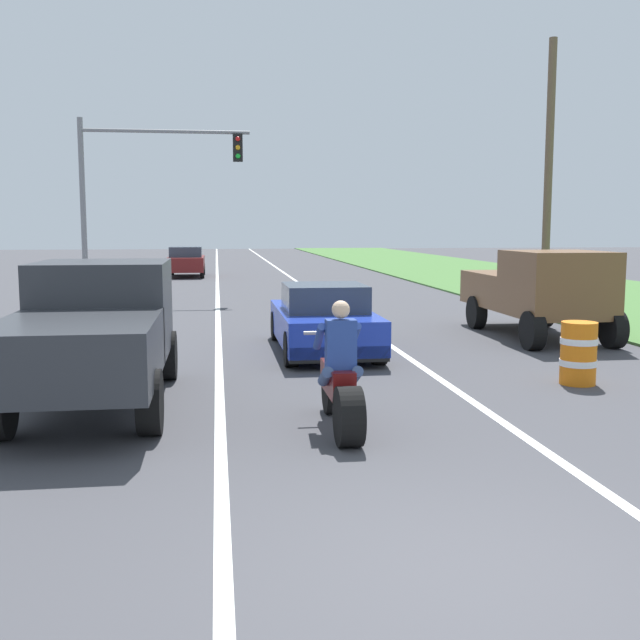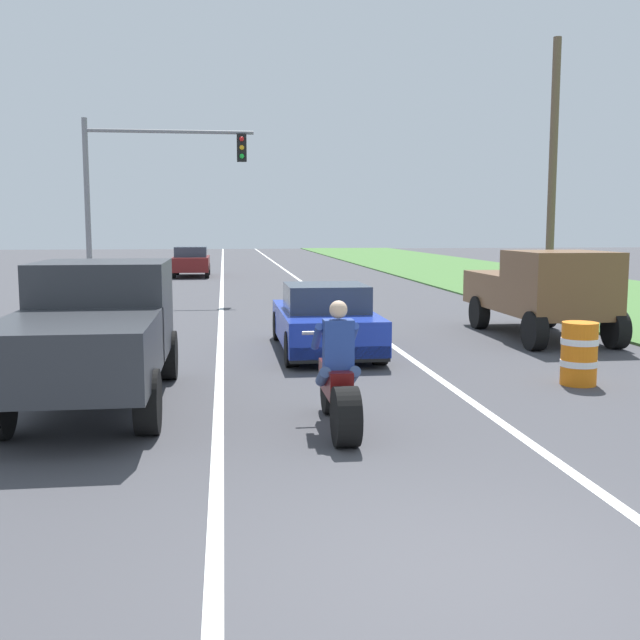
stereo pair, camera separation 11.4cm
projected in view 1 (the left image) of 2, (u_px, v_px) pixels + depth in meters
name	position (u px, v px, depth m)	size (l,w,h in m)	color
ground_plane	(478.00, 580.00, 5.36)	(160.00, 160.00, 0.00)	#424247
lane_stripe_left_solid	(105.00, 304.00, 24.29)	(0.14, 120.00, 0.01)	white
lane_stripe_right_solid	(326.00, 301.00, 25.26)	(0.14, 120.00, 0.01)	white
lane_stripe_centre_dashed	(218.00, 303.00, 24.78)	(0.14, 120.00, 0.01)	white
grass_verge_right	(608.00, 297.00, 26.63)	(10.00, 120.00, 0.06)	#477538
motorcycle_with_rider	(341.00, 385.00, 9.13)	(0.70, 2.21, 1.62)	black
sports_car_blue	(323.00, 321.00, 15.02)	(1.84, 4.30, 1.37)	#1E38B2
pickup_truck_left_lane_dark_grey	(95.00, 328.00, 10.42)	(2.02, 4.80, 1.98)	#2D3035
pickup_truck_right_shoulder_brown	(539.00, 288.00, 16.98)	(2.02, 4.80, 1.98)	brown
traffic_light_mast_near	(138.00, 179.00, 24.74)	(5.56, 0.34, 6.00)	gray
utility_pole_roadside	(548.00, 176.00, 22.45)	(0.24, 0.24, 7.98)	brown
construction_barrel_nearest	(578.00, 353.00, 11.94)	(0.58, 0.58, 1.00)	orange
distant_car_far_ahead	(186.00, 261.00, 37.56)	(1.80, 4.00, 1.50)	maroon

